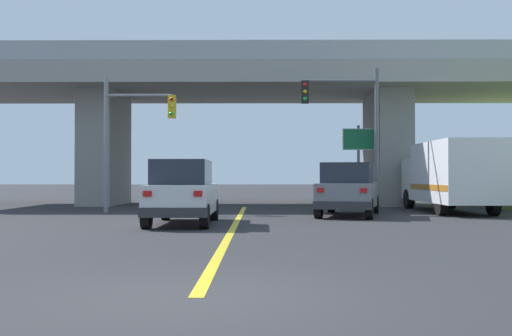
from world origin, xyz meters
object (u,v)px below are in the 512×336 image
(traffic_signal_farside, at_px, (130,128))
(highway_sign, at_px, (359,147))
(suv_lead, at_px, (183,192))
(traffic_signal_nearside, at_px, (352,119))
(box_truck, at_px, (450,175))
(suv_crossing, at_px, (348,189))

(traffic_signal_farside, distance_m, highway_sign, 11.77)
(suv_lead, distance_m, traffic_signal_nearside, 9.60)
(suv_lead, distance_m, traffic_signal_farside, 7.53)
(traffic_signal_farside, relative_size, highway_sign, 1.38)
(box_truck, bearing_deg, traffic_signal_farside, -179.80)
(suv_crossing, distance_m, highway_sign, 8.01)
(traffic_signal_nearside, bearing_deg, traffic_signal_farside, -178.65)
(suv_crossing, xyz_separation_m, traffic_signal_farside, (-8.88, 2.29, 2.55))
(traffic_signal_nearside, distance_m, highway_sign, 5.27)
(box_truck, relative_size, highway_sign, 1.84)
(suv_crossing, xyz_separation_m, highway_sign, (1.62, 7.59, 1.99))
(suv_lead, height_order, suv_crossing, same)
(traffic_signal_nearside, height_order, traffic_signal_farside, traffic_signal_nearside)
(suv_lead, xyz_separation_m, highway_sign, (7.42, 11.68, 1.99))
(suv_crossing, height_order, box_truck, box_truck)
(suv_lead, bearing_deg, box_truck, 31.71)
(traffic_signal_farside, bearing_deg, suv_lead, -64.19)
(suv_lead, distance_m, box_truck, 12.24)
(traffic_signal_nearside, bearing_deg, highway_sign, 77.90)
(box_truck, distance_m, traffic_signal_nearside, 4.72)
(suv_lead, distance_m, highway_sign, 13.98)
(traffic_signal_nearside, height_order, highway_sign, traffic_signal_nearside)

